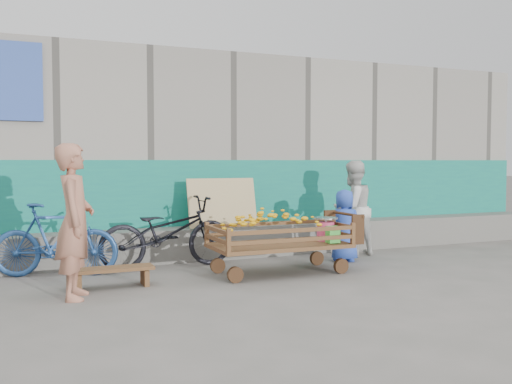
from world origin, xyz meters
name	(u,v)px	position (x,y,z in m)	size (l,w,h in m)	color
ground	(267,295)	(0.00, 0.00, 0.00)	(80.00, 80.00, 0.00)	#5D5C55
building_wall	(169,156)	(0.00, 4.05, 1.47)	(12.00, 3.50, 3.00)	gray
banana_cart	(277,231)	(0.57, 0.98, 0.53)	(1.83, 0.84, 0.78)	brown
bench	(112,273)	(-1.42, 0.97, 0.16)	(0.90, 0.27, 0.22)	brown
vendor_man	(75,221)	(-1.84, 0.62, 0.78)	(0.57, 0.37, 1.56)	#B06F57
woman	(353,208)	(2.15, 1.75, 0.70)	(0.68, 0.53, 1.39)	silver
child	(344,225)	(1.79, 1.40, 0.50)	(0.49, 0.32, 1.00)	#2A4BB7
bicycle_dark	(167,233)	(-0.58, 1.85, 0.46)	(0.62, 1.76, 0.93)	black
bicycle_blue	(55,240)	(-1.95, 1.85, 0.44)	(0.42, 1.47, 0.88)	#244B88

